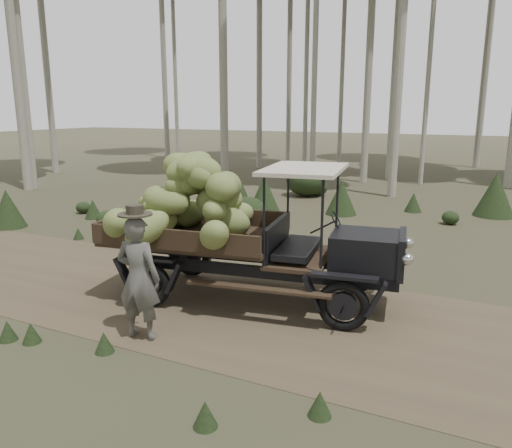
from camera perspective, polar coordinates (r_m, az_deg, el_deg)
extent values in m
plane|color=#473D2B|center=(8.62, -3.70, -9.21)|extent=(120.00, 120.00, 0.00)
cube|color=brown|center=(8.62, -3.70, -9.18)|extent=(70.00, 4.00, 0.01)
cube|color=black|center=(8.19, 12.31, -2.98)|extent=(1.18, 1.14, 0.57)
cube|color=black|center=(8.17, 16.32, -3.26)|extent=(0.27, 1.05, 0.65)
cube|color=black|center=(8.40, 2.38, -1.55)|extent=(0.31, 1.45, 0.57)
cube|color=#38281C|center=(8.89, -6.76, -1.49)|extent=(3.18, 2.31, 0.08)
cube|color=#38281C|center=(9.69, -4.57, 0.92)|extent=(2.89, 0.52, 0.33)
cube|color=#38281C|center=(8.02, -9.48, -1.81)|extent=(2.89, 0.52, 0.33)
cube|color=#38281C|center=(9.52, -14.87, 0.29)|extent=(0.36, 1.86, 0.33)
cube|color=beige|center=(8.08, 5.56, 6.25)|extent=(1.46, 1.94, 0.06)
cube|color=black|center=(8.99, 0.74, -3.85)|extent=(4.75, 0.85, 0.19)
cube|color=black|center=(8.27, -0.81, -5.39)|extent=(4.75, 0.85, 0.19)
torus|color=black|center=(9.19, 11.27, -5.37)|extent=(0.80, 0.27, 0.79)
torus|color=black|center=(7.63, 9.94, -9.21)|extent=(0.80, 0.27, 0.79)
torus|color=black|center=(10.00, -7.49, -3.70)|extent=(0.80, 0.27, 0.79)
torus|color=black|center=(8.59, -12.10, -6.73)|extent=(0.80, 0.27, 0.79)
sphere|color=beige|center=(8.61, 16.96, -2.11)|extent=(0.19, 0.19, 0.19)
sphere|color=beige|center=(7.71, 16.90, -3.87)|extent=(0.19, 0.19, 0.19)
ellipsoid|color=olive|center=(9.63, -10.37, 1.41)|extent=(1.04, 0.89, 0.74)
ellipsoid|color=olive|center=(9.26, -10.84, 2.46)|extent=(0.92, 0.64, 0.39)
ellipsoid|color=olive|center=(8.93, -7.32, 4.66)|extent=(0.54, 0.88, 0.43)
ellipsoid|color=olive|center=(8.61, -6.53, 5.70)|extent=(0.97, 0.86, 0.59)
ellipsoid|color=olive|center=(8.71, -3.26, 0.30)|extent=(1.05, 0.91, 0.70)
ellipsoid|color=olive|center=(9.08, -11.20, 2.77)|extent=(0.91, 0.85, 0.52)
ellipsoid|color=olive|center=(9.09, -8.25, 4.85)|extent=(0.78, 0.79, 0.45)
ellipsoid|color=olive|center=(8.63, -7.00, 6.21)|extent=(0.67, 0.91, 0.62)
ellipsoid|color=olive|center=(9.56, -12.08, 0.79)|extent=(0.88, 0.93, 0.65)
ellipsoid|color=olive|center=(8.38, -4.76, 1.57)|extent=(0.69, 0.82, 0.50)
ellipsoid|color=olive|center=(8.69, -3.42, 4.32)|extent=(0.75, 0.94, 0.63)
ellipsoid|color=olive|center=(8.78, -6.40, 5.87)|extent=(0.82, 0.92, 0.67)
ellipsoid|color=olive|center=(8.81, -11.58, 0.17)|extent=(0.84, 1.00, 0.50)
ellipsoid|color=olive|center=(9.03, -3.47, 3.09)|extent=(0.95, 0.79, 0.61)
ellipsoid|color=olive|center=(9.01, -5.77, 4.61)|extent=(0.98, 0.68, 0.67)
ellipsoid|color=olive|center=(8.59, -6.36, 6.03)|extent=(0.84, 0.56, 0.54)
ellipsoid|color=olive|center=(9.55, -7.67, 1.18)|extent=(0.58, 0.87, 0.59)
ellipsoid|color=olive|center=(8.75, -4.52, 2.84)|extent=(0.97, 0.87, 0.66)
ellipsoid|color=olive|center=(8.30, -3.97, 4.18)|extent=(0.86, 0.78, 0.55)
ellipsoid|color=olive|center=(8.75, -7.40, 5.97)|extent=(1.05, 1.03, 0.79)
ellipsoid|color=olive|center=(8.67, -15.40, -0.01)|extent=(1.02, 1.09, 0.79)
ellipsoid|color=olive|center=(8.75, -9.97, 2.52)|extent=(0.89, 0.62, 0.52)
ellipsoid|color=olive|center=(8.82, -8.32, 4.44)|extent=(0.61, 0.87, 0.49)
ellipsoid|color=olive|center=(8.70, -7.66, 6.50)|extent=(0.98, 1.01, 0.73)
ellipsoid|color=olive|center=(9.27, -2.14, 1.08)|extent=(0.71, 0.84, 0.50)
ellipsoid|color=olive|center=(9.02, -10.19, 2.44)|extent=(0.96, 0.86, 0.52)
ellipsoid|color=olive|center=(8.98, -6.03, 5.08)|extent=(0.56, 0.83, 0.59)
ellipsoid|color=olive|center=(8.80, -8.36, 6.42)|extent=(0.92, 0.68, 0.66)
ellipsoid|color=olive|center=(8.13, -12.32, -0.52)|extent=(0.94, 0.98, 0.79)
ellipsoid|color=olive|center=(7.65, -4.79, -1.28)|extent=(0.91, 0.92, 0.73)
imported|color=#54534D|center=(7.33, -13.27, -6.07)|extent=(0.71, 0.52, 1.82)
cylinder|color=#332E24|center=(7.08, -13.67, 1.08)|extent=(0.55, 0.55, 0.02)
cylinder|color=#332E24|center=(7.07, -13.69, 1.56)|extent=(0.27, 0.27, 0.15)
cylinder|color=#B2AD9E|center=(32.22, 3.94, 23.36)|extent=(0.30, 0.30, 18.02)
cylinder|color=#B2AD9E|center=(34.85, -10.77, 23.80)|extent=(0.35, 0.35, 19.69)
cylinder|color=#B2AD9E|center=(36.51, -9.42, 21.57)|extent=(0.27, 0.27, 17.47)
ellipsoid|color=#233319|center=(16.76, -19.14, 1.79)|extent=(0.46, 0.46, 0.37)
cone|color=#233319|center=(15.54, -26.55, 1.59)|extent=(0.96, 0.96, 1.07)
cone|color=#233319|center=(17.01, 25.66, 3.05)|extent=(1.22, 1.22, 1.35)
ellipsoid|color=#233319|center=(13.83, -1.01, 1.34)|extent=(1.09, 1.09, 0.87)
cone|color=#233319|center=(16.62, -1.91, 3.59)|extent=(0.94, 0.94, 1.04)
cone|color=#233319|center=(15.87, -18.12, 1.64)|extent=(0.52, 0.52, 0.58)
ellipsoid|color=#233319|center=(19.00, 5.75, 5.02)|extent=(1.50, 1.50, 1.20)
cone|color=#233319|center=(15.86, 9.74, 3.04)|extent=(0.98, 0.98, 1.09)
cone|color=#233319|center=(15.86, 0.94, 3.41)|extent=(1.07, 1.07, 1.19)
ellipsoid|color=#233319|center=(15.38, 21.33, 0.69)|extent=(0.48, 0.48, 0.39)
ellipsoid|color=#233319|center=(14.30, -16.52, 0.46)|extent=(0.66, 0.66, 0.52)
cone|color=#233319|center=(16.83, 17.54, 2.37)|extent=(0.55, 0.55, 0.62)
ellipsoid|color=#233319|center=(19.16, 7.06, 4.13)|extent=(0.75, 0.75, 0.60)
cone|color=#233319|center=(12.60, -14.15, -1.63)|extent=(0.27, 0.27, 0.30)
cone|color=#233319|center=(10.34, 4.56, -4.48)|extent=(0.27, 0.27, 0.30)
cone|color=#233319|center=(13.20, -14.76, -1.00)|extent=(0.27, 0.27, 0.30)
cone|color=#233319|center=(11.43, -2.03, -2.73)|extent=(0.27, 0.27, 0.30)
cone|color=#233319|center=(13.50, -19.65, -1.02)|extent=(0.27, 0.27, 0.30)
cone|color=#233319|center=(10.47, 9.37, -4.40)|extent=(0.27, 0.27, 0.30)
cone|color=#233319|center=(11.28, 1.88, -2.95)|extent=(0.27, 0.27, 0.30)
cone|color=#233319|center=(8.16, -26.53, -10.84)|extent=(0.27, 0.27, 0.30)
cone|color=#233319|center=(11.98, -11.83, -2.27)|extent=(0.27, 0.27, 0.30)
cone|color=#233319|center=(5.61, -5.84, -20.78)|extent=(0.27, 0.27, 0.30)
cone|color=#233319|center=(7.31, -16.98, -12.79)|extent=(0.27, 0.27, 0.30)
cone|color=#233319|center=(5.78, 7.30, -19.70)|extent=(0.27, 0.27, 0.30)
cone|color=#233319|center=(7.95, -24.31, -11.25)|extent=(0.27, 0.27, 0.30)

